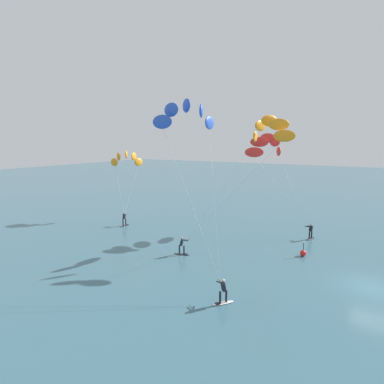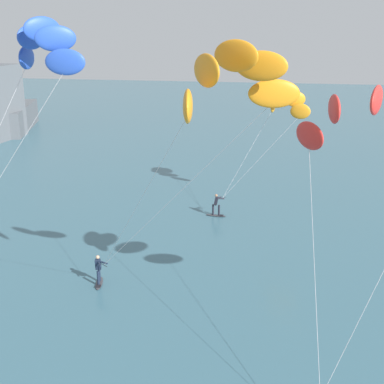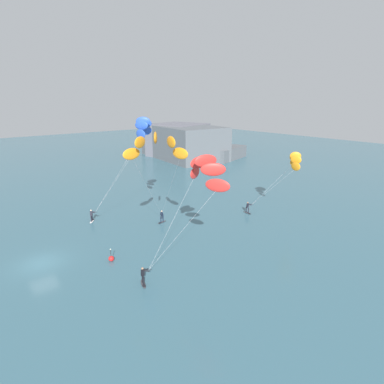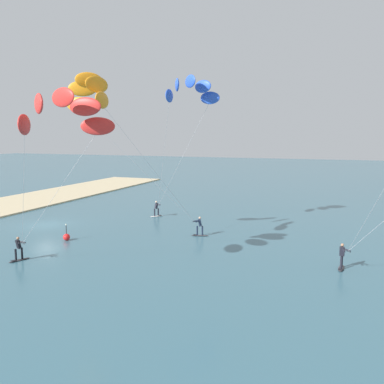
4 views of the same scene
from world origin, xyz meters
TOP-DOWN VIEW (x-y plane):
  - kitesurfer_nearshore at (6.09, 10.10)m, footprint 10.26×9.07m
  - kitesurfer_mid_water at (11.38, 11.44)m, footprint 6.20×7.78m
  - kitesurfer_far_out at (-2.80, 13.70)m, footprint 7.93×8.48m
  - kitesurfer_downwind at (8.04, 30.16)m, footprint 7.14×5.83m

SIDE VIEW (x-z plane):
  - kitesurfer_downwind at x=8.04m, z-range 3.08..12.17m
  - kitesurfer_mid_water at x=11.38m, z-range 3.94..15.17m
  - kitesurfer_nearshore at x=6.09m, z-range 4.71..17.57m
  - kitesurfer_far_out at x=-2.80m, z-range 5.13..18.82m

